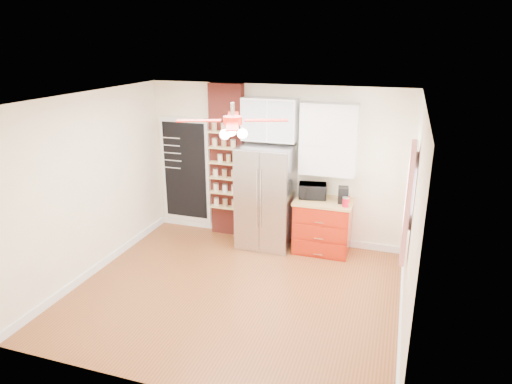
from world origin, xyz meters
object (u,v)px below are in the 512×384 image
(red_cabinet, at_px, (323,226))
(toaster_oven, at_px, (312,191))
(pantry_jar_oats, at_px, (220,159))
(canister_left, at_px, (346,202))
(fridge, at_px, (266,197))
(coffee_maker, at_px, (343,195))
(ceiling_fan, at_px, (233,121))

(red_cabinet, height_order, toaster_oven, toaster_oven)
(toaster_oven, distance_m, pantry_jar_oats, 1.69)
(pantry_jar_oats, bearing_deg, canister_left, -6.64)
(canister_left, bearing_deg, red_cabinet, 154.13)
(fridge, xyz_separation_m, pantry_jar_oats, (-0.87, 0.13, 0.56))
(coffee_maker, bearing_deg, pantry_jar_oats, 168.31)
(canister_left, distance_m, pantry_jar_oats, 2.27)
(toaster_oven, relative_size, pantry_jar_oats, 3.34)
(red_cabinet, height_order, ceiling_fan, ceiling_fan)
(ceiling_fan, distance_m, toaster_oven, 2.35)
(fridge, distance_m, pantry_jar_oats, 1.04)
(ceiling_fan, height_order, coffee_maker, ceiling_fan)
(coffee_maker, height_order, pantry_jar_oats, pantry_jar_oats)
(fridge, height_order, pantry_jar_oats, fridge)
(red_cabinet, xyz_separation_m, toaster_oven, (-0.21, 0.07, 0.57))
(fridge, relative_size, pantry_jar_oats, 13.10)
(red_cabinet, distance_m, toaster_oven, 0.61)
(red_cabinet, height_order, pantry_jar_oats, pantry_jar_oats)
(red_cabinet, bearing_deg, fridge, -177.05)
(coffee_maker, xyz_separation_m, pantry_jar_oats, (-2.14, 0.08, 0.41))
(toaster_oven, relative_size, canister_left, 3.16)
(canister_left, bearing_deg, coffee_maker, 110.83)
(ceiling_fan, xyz_separation_m, canister_left, (1.29, 1.50, -1.45))
(canister_left, height_order, pantry_jar_oats, pantry_jar_oats)
(toaster_oven, xyz_separation_m, canister_left, (0.58, -0.25, -0.05))
(red_cabinet, xyz_separation_m, coffee_maker, (0.30, -0.01, 0.58))
(pantry_jar_oats, bearing_deg, coffee_maker, -2.26)
(fridge, bearing_deg, ceiling_fan, -88.24)
(coffee_maker, distance_m, pantry_jar_oats, 2.18)
(fridge, distance_m, canister_left, 1.35)
(toaster_oven, bearing_deg, red_cabinet, -27.74)
(red_cabinet, bearing_deg, canister_left, -25.87)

